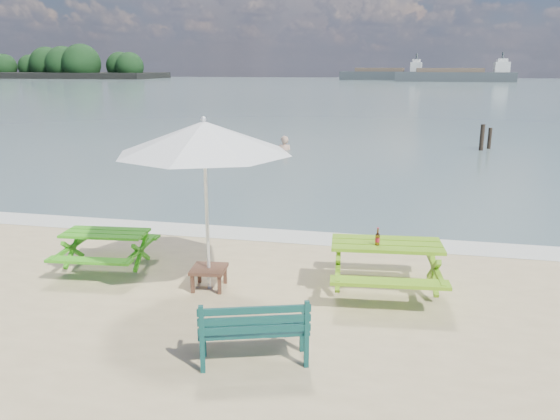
% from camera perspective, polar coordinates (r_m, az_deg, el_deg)
% --- Properties ---
extents(sea, '(300.00, 300.00, 0.00)m').
position_cam_1_polar(sea, '(91.18, 10.94, 12.40)').
color(sea, slate).
rests_on(sea, ground).
extents(foam_strip, '(22.00, 0.90, 0.01)m').
position_cam_1_polar(foam_strip, '(11.47, -0.27, -2.69)').
color(foam_strip, silver).
rests_on(foam_strip, ground).
extents(island_headland, '(90.00, 22.00, 7.60)m').
position_cam_1_polar(island_headland, '(184.30, -26.15, 13.31)').
color(island_headland, black).
rests_on(island_headland, ground).
extents(picnic_table_left, '(1.57, 1.71, 0.68)m').
position_cam_1_polar(picnic_table_left, '(10.02, -17.66, -4.11)').
color(picnic_table_left, '#39A318').
rests_on(picnic_table_left, ground).
extents(picnic_table_right, '(1.86, 2.03, 0.81)m').
position_cam_1_polar(picnic_table_right, '(8.76, 10.96, -5.97)').
color(picnic_table_right, '#6AA118').
rests_on(picnic_table_right, ground).
extents(park_bench, '(1.37, 0.81, 0.80)m').
position_cam_1_polar(park_bench, '(6.74, -2.73, -13.64)').
color(park_bench, '#0E3A37').
rests_on(park_bench, ground).
extents(side_table, '(0.59, 0.59, 0.35)m').
position_cam_1_polar(side_table, '(8.87, -7.42, -6.98)').
color(side_table, brown).
rests_on(side_table, ground).
extents(patio_umbrella, '(2.96, 2.96, 2.67)m').
position_cam_1_polar(patio_umbrella, '(8.31, -7.93, 7.52)').
color(patio_umbrella, silver).
rests_on(patio_umbrella, ground).
extents(beer_bottle, '(0.07, 0.07, 0.27)m').
position_cam_1_polar(beer_bottle, '(8.46, 10.14, -3.04)').
color(beer_bottle, '#975515').
rests_on(beer_bottle, picnic_table_right).
extents(swimmer, '(0.78, 0.63, 1.87)m').
position_cam_1_polar(swimmer, '(23.37, 0.43, 5.50)').
color(swimmer, tan).
rests_on(swimmer, ground).
extents(mooring_pilings, '(0.57, 0.77, 1.30)m').
position_cam_1_polar(mooring_pilings, '(24.89, 20.62, 6.85)').
color(mooring_pilings, black).
rests_on(mooring_pilings, ground).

